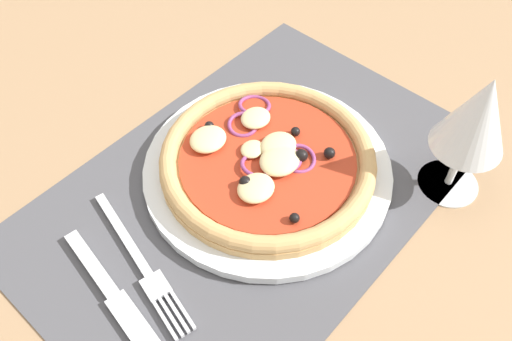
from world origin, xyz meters
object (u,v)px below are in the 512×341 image
at_px(fork, 144,267).
at_px(knife, 124,311).
at_px(plate, 267,169).
at_px(pizza, 267,159).
at_px(wine_glass, 478,117).

bearing_deg(fork, knife, -49.80).
height_order(plate, pizza, pizza).
bearing_deg(pizza, knife, 2.99).
relative_size(plate, wine_glass, 1.78).
distance_m(pizza, wine_glass, 0.21).
distance_m(plate, fork, 0.17).
height_order(fork, wine_glass, wine_glass).
height_order(pizza, knife, pizza).
height_order(fork, knife, knife).
bearing_deg(wine_glass, pizza, -51.81).
distance_m(knife, wine_glass, 0.37).
relative_size(pizza, knife, 1.14).
height_order(pizza, wine_glass, wine_glass).
bearing_deg(wine_glass, fork, -29.62).
height_order(pizza, fork, pizza).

